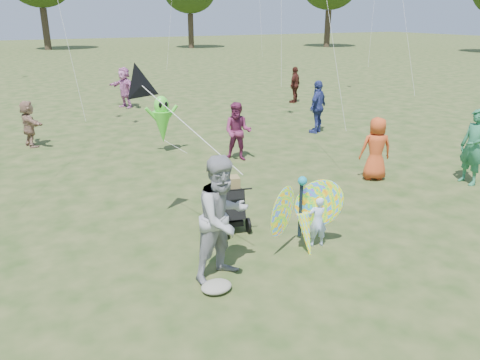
{
  "coord_description": "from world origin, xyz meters",
  "views": [
    {
      "loc": [
        -3.94,
        -5.78,
        4.02
      ],
      "look_at": [
        -0.2,
        1.5,
        1.1
      ],
      "focal_mm": 35.0,
      "sensor_mm": 36.0,
      "label": 1
    }
  ],
  "objects_px": {
    "adult_man": "(223,218)",
    "alien_kite": "(162,121)",
    "crowd_f": "(473,147)",
    "butterfly_kite": "(303,216)",
    "crowd_h": "(295,85)",
    "child_girl": "(318,221)",
    "crowd_c": "(318,107)",
    "crowd_j": "(125,87)",
    "jogging_stroller": "(228,198)",
    "crowd_a": "(376,149)",
    "crowd_e": "(238,132)",
    "crowd_d": "(29,124)"
  },
  "relations": [
    {
      "from": "adult_man",
      "to": "alien_kite",
      "type": "xyz_separation_m",
      "value": [
        1.43,
        7.3,
        -0.05
      ]
    },
    {
      "from": "crowd_f",
      "to": "butterfly_kite",
      "type": "distance_m",
      "value": 5.84
    },
    {
      "from": "crowd_h",
      "to": "butterfly_kite",
      "type": "distance_m",
      "value": 14.91
    },
    {
      "from": "child_girl",
      "to": "crowd_c",
      "type": "relative_size",
      "value": 0.52
    },
    {
      "from": "child_girl",
      "to": "crowd_h",
      "type": "distance_m",
      "value": 14.67
    },
    {
      "from": "child_girl",
      "to": "alien_kite",
      "type": "xyz_separation_m",
      "value": [
        -0.54,
        7.13,
        0.49
      ]
    },
    {
      "from": "child_girl",
      "to": "adult_man",
      "type": "bearing_deg",
      "value": 22.98
    },
    {
      "from": "crowd_j",
      "to": "alien_kite",
      "type": "distance_m",
      "value": 7.83
    },
    {
      "from": "child_girl",
      "to": "crowd_c",
      "type": "height_order",
      "value": "crowd_c"
    },
    {
      "from": "crowd_f",
      "to": "crowd_j",
      "type": "relative_size",
      "value": 1.04
    },
    {
      "from": "crowd_j",
      "to": "alien_kite",
      "type": "bearing_deg",
      "value": -29.31
    },
    {
      "from": "jogging_stroller",
      "to": "alien_kite",
      "type": "relative_size",
      "value": 0.64
    },
    {
      "from": "adult_man",
      "to": "crowd_a",
      "type": "height_order",
      "value": "adult_man"
    },
    {
      "from": "child_girl",
      "to": "alien_kite",
      "type": "bearing_deg",
      "value": -67.85
    },
    {
      "from": "child_girl",
      "to": "adult_man",
      "type": "xyz_separation_m",
      "value": [
        -1.96,
        -0.18,
        0.54
      ]
    },
    {
      "from": "crowd_e",
      "to": "crowd_a",
      "type": "bearing_deg",
      "value": -14.93
    },
    {
      "from": "child_girl",
      "to": "crowd_h",
      "type": "bearing_deg",
      "value": -104.02
    },
    {
      "from": "alien_kite",
      "to": "adult_man",
      "type": "bearing_deg",
      "value": -101.06
    },
    {
      "from": "crowd_a",
      "to": "crowd_j",
      "type": "bearing_deg",
      "value": -52.23
    },
    {
      "from": "adult_man",
      "to": "crowd_h",
      "type": "xyz_separation_m",
      "value": [
        9.71,
        12.63,
        -0.18
      ]
    },
    {
      "from": "child_girl",
      "to": "jogging_stroller",
      "type": "xyz_separation_m",
      "value": [
        -1.09,
        1.44,
        0.13
      ]
    },
    {
      "from": "crowd_c",
      "to": "crowd_e",
      "type": "xyz_separation_m",
      "value": [
        -4.01,
        -1.68,
        -0.08
      ]
    },
    {
      "from": "crowd_c",
      "to": "adult_man",
      "type": "bearing_deg",
      "value": 16.37
    },
    {
      "from": "crowd_a",
      "to": "crowd_d",
      "type": "height_order",
      "value": "crowd_a"
    },
    {
      "from": "child_girl",
      "to": "crowd_f",
      "type": "distance_m",
      "value": 5.48
    },
    {
      "from": "crowd_e",
      "to": "alien_kite",
      "type": "distance_m",
      "value": 2.4
    },
    {
      "from": "adult_man",
      "to": "alien_kite",
      "type": "height_order",
      "value": "adult_man"
    },
    {
      "from": "crowd_e",
      "to": "jogging_stroller",
      "type": "distance_m",
      "value": 4.55
    },
    {
      "from": "adult_man",
      "to": "crowd_d",
      "type": "relative_size",
      "value": 1.38
    },
    {
      "from": "crowd_a",
      "to": "crowd_e",
      "type": "relative_size",
      "value": 0.96
    },
    {
      "from": "crowd_c",
      "to": "crowd_e",
      "type": "height_order",
      "value": "crowd_c"
    },
    {
      "from": "crowd_c",
      "to": "crowd_d",
      "type": "bearing_deg",
      "value": -45.25
    },
    {
      "from": "alien_kite",
      "to": "jogging_stroller",
      "type": "bearing_deg",
      "value": -95.62
    },
    {
      "from": "jogging_stroller",
      "to": "alien_kite",
      "type": "height_order",
      "value": "alien_kite"
    },
    {
      "from": "crowd_d",
      "to": "crowd_e",
      "type": "xyz_separation_m",
      "value": [
        5.21,
        -4.32,
        0.1
      ]
    },
    {
      "from": "crowd_d",
      "to": "butterfly_kite",
      "type": "distance_m",
      "value": 10.47
    },
    {
      "from": "crowd_f",
      "to": "crowd_h",
      "type": "xyz_separation_m",
      "value": [
        2.38,
        11.45,
        -0.1
      ]
    },
    {
      "from": "crowd_e",
      "to": "crowd_j",
      "type": "distance_m",
      "value": 9.54
    },
    {
      "from": "crowd_d",
      "to": "crowd_j",
      "type": "relative_size",
      "value": 0.82
    },
    {
      "from": "crowd_h",
      "to": "crowd_f",
      "type": "bearing_deg",
      "value": 43.59
    },
    {
      "from": "crowd_d",
      "to": "crowd_f",
      "type": "bearing_deg",
      "value": -147.35
    },
    {
      "from": "crowd_d",
      "to": "crowd_f",
      "type": "relative_size",
      "value": 0.78
    },
    {
      "from": "crowd_j",
      "to": "crowd_h",
      "type": "bearing_deg",
      "value": 48.39
    },
    {
      "from": "alien_kite",
      "to": "crowd_c",
      "type": "bearing_deg",
      "value": -0.35
    },
    {
      "from": "crowd_d",
      "to": "crowd_j",
      "type": "bearing_deg",
      "value": -54.64
    },
    {
      "from": "child_girl",
      "to": "alien_kite",
      "type": "distance_m",
      "value": 7.16
    },
    {
      "from": "child_girl",
      "to": "crowd_c",
      "type": "xyz_separation_m",
      "value": [
        5.15,
        7.09,
        0.44
      ]
    },
    {
      "from": "crowd_f",
      "to": "crowd_c",
      "type": "bearing_deg",
      "value": -175.3
    },
    {
      "from": "child_girl",
      "to": "adult_man",
      "type": "height_order",
      "value": "adult_man"
    },
    {
      "from": "child_girl",
      "to": "butterfly_kite",
      "type": "height_order",
      "value": "butterfly_kite"
    }
  ]
}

